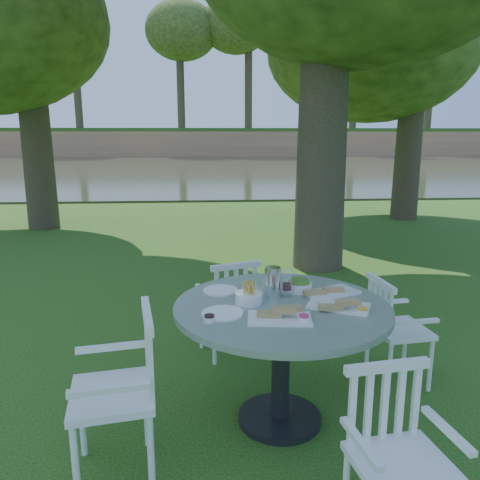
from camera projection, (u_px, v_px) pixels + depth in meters
name	position (u px, v px, depth m)	size (l,w,h in m)	color
ground	(241.00, 327.00, 4.70)	(140.00, 140.00, 0.00)	#19400D
table	(281.00, 328.00, 3.01)	(1.38, 1.38, 0.83)	black
chair_ne	(390.00, 323.00, 3.55)	(0.44, 0.46, 0.83)	white
chair_nw	(231.00, 301.00, 3.98)	(0.54, 0.53, 0.86)	white
chair_sw	(129.00, 381.00, 2.57)	(0.53, 0.55, 0.95)	white
chair_se	(393.00, 442.00, 2.17)	(0.48, 0.45, 0.84)	white
tableware	(281.00, 295.00, 3.04)	(1.09, 0.79, 0.21)	white
river	(212.00, 168.00, 27.08)	(100.00, 28.00, 0.12)	#31341F
far_bank	(211.00, 76.00, 43.15)	(100.00, 18.00, 15.20)	#A8734E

